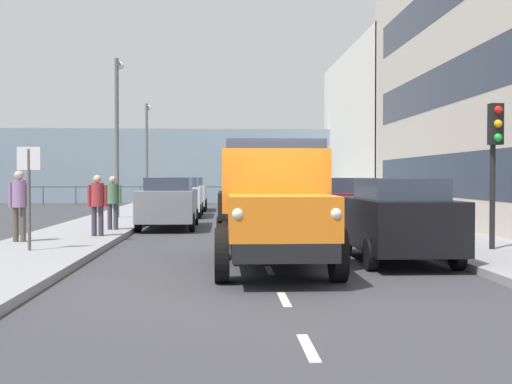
% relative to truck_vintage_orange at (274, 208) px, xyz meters
% --- Properties ---
extents(ground_plane, '(80.00, 80.00, 0.00)m').
position_rel_truck_vintage_orange_xyz_m(ground_plane, '(0.08, -8.37, -1.18)').
color(ground_plane, '#38383D').
extents(sidewalk_left, '(2.78, 42.91, 0.15)m').
position_rel_truck_vintage_orange_xyz_m(sidewalk_left, '(-4.96, -8.37, -1.10)').
color(sidewalk_left, gray).
rests_on(sidewalk_left, ground_plane).
extents(sidewalk_right, '(2.78, 42.91, 0.15)m').
position_rel_truck_vintage_orange_xyz_m(sidewalk_right, '(5.12, -8.37, -1.10)').
color(sidewalk_right, gray).
rests_on(sidewalk_right, ground_plane).
extents(road_centreline_markings, '(0.12, 38.26, 0.01)m').
position_rel_truck_vintage_orange_xyz_m(road_centreline_markings, '(0.08, -7.50, -1.17)').
color(road_centreline_markings, silver).
rests_on(road_centreline_markings, ground_plane).
extents(building_far_block, '(8.14, 15.99, 9.18)m').
position_rel_truck_vintage_orange_xyz_m(building_far_block, '(-10.42, -26.88, 3.41)').
color(building_far_block, silver).
rests_on(building_far_block, ground_plane).
extents(sea_horizon, '(80.00, 0.80, 5.00)m').
position_rel_truck_vintage_orange_xyz_m(sea_horizon, '(0.08, -32.82, 1.32)').
color(sea_horizon, gray).
rests_on(sea_horizon, ground_plane).
extents(seawall_railing, '(28.08, 0.08, 1.20)m').
position_rel_truck_vintage_orange_xyz_m(seawall_railing, '(0.08, -29.22, -0.26)').
color(seawall_railing, '#4C5156').
rests_on(seawall_railing, ground_plane).
extents(truck_vintage_orange, '(2.17, 5.64, 2.43)m').
position_rel_truck_vintage_orange_xyz_m(truck_vintage_orange, '(0.00, 0.00, 0.00)').
color(truck_vintage_orange, black).
rests_on(truck_vintage_orange, ground_plane).
extents(car_black_kerbside_near, '(1.82, 3.95, 1.72)m').
position_rel_truck_vintage_orange_xyz_m(car_black_kerbside_near, '(-2.61, -1.13, -0.28)').
color(car_black_kerbside_near, black).
rests_on(car_black_kerbside_near, ground_plane).
extents(car_maroon_kerbside_1, '(1.87, 3.97, 1.72)m').
position_rel_truck_vintage_orange_xyz_m(car_maroon_kerbside_1, '(-2.61, -7.08, -0.28)').
color(car_maroon_kerbside_1, maroon).
rests_on(car_maroon_kerbside_1, ground_plane).
extents(car_grey_oppositeside_0, '(1.88, 4.58, 1.72)m').
position_rel_truck_vintage_orange_xyz_m(car_grey_oppositeside_0, '(2.78, -10.24, -0.28)').
color(car_grey_oppositeside_0, slate).
rests_on(car_grey_oppositeside_0, ground_plane).
extents(car_white_oppositeside_1, '(1.86, 4.05, 1.72)m').
position_rel_truck_vintage_orange_xyz_m(car_white_oppositeside_1, '(2.78, -16.80, -0.28)').
color(car_white_oppositeside_1, white).
rests_on(car_white_oppositeside_1, ground_plane).
extents(car_silver_oppositeside_2, '(1.97, 3.94, 1.72)m').
position_rel_truck_vintage_orange_xyz_m(car_silver_oppositeside_2, '(2.78, -21.87, -0.28)').
color(car_silver_oppositeside_2, '#B7BABF').
rests_on(car_silver_oppositeside_2, ground_plane).
extents(pedestrian_near_railing, '(0.53, 0.34, 1.75)m').
position_rel_truck_vintage_orange_xyz_m(pedestrian_near_railing, '(5.96, -4.29, 0.01)').
color(pedestrian_near_railing, '#4C473D').
rests_on(pedestrian_near_railing, sidewalk_right).
extents(pedestrian_strolling, '(0.53, 0.34, 1.65)m').
position_rel_truck_vintage_orange_xyz_m(pedestrian_strolling, '(4.33, -5.78, -0.06)').
color(pedestrian_strolling, '#383342').
rests_on(pedestrian_strolling, sidewalk_right).
extents(pedestrian_in_dark_coat, '(0.53, 0.34, 1.62)m').
position_rel_truck_vintage_orange_xyz_m(pedestrian_in_dark_coat, '(4.28, -7.93, -0.08)').
color(pedestrian_in_dark_coat, '#383342').
rests_on(pedestrian_in_dark_coat, sidewalk_right).
extents(traffic_light_near, '(0.28, 0.41, 3.20)m').
position_rel_truck_vintage_orange_xyz_m(traffic_light_near, '(-5.01, -2.01, 1.29)').
color(traffic_light_near, black).
rests_on(traffic_light_near, sidewalk_left).
extents(lamp_post_promenade, '(0.32, 1.14, 6.28)m').
position_rel_truck_vintage_orange_xyz_m(lamp_post_promenade, '(5.12, -14.23, 2.72)').
color(lamp_post_promenade, '#59595B').
rests_on(lamp_post_promenade, sidewalk_right).
extents(lamp_post_far, '(0.32, 1.14, 5.76)m').
position_rel_truck_vintage_orange_xyz_m(lamp_post_far, '(5.25, -25.63, 2.45)').
color(lamp_post_far, '#59595B').
rests_on(lamp_post_far, sidewalk_right).
extents(street_sign, '(0.50, 0.07, 2.25)m').
position_rel_truck_vintage_orange_xyz_m(street_sign, '(5.15, -2.34, 0.50)').
color(street_sign, '#4C4C4C').
rests_on(street_sign, sidewalk_right).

